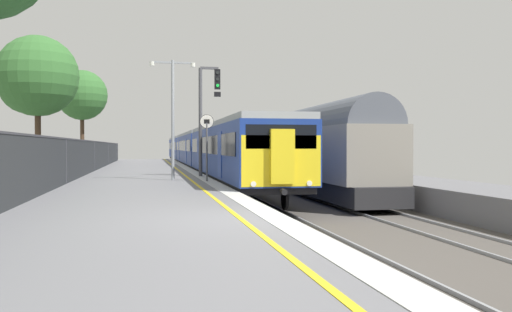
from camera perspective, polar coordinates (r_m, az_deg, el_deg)
name	(u,v)px	position (r m, az deg, el deg)	size (l,w,h in m)	color
ground	(375,243)	(12.26, 12.42, -8.90)	(17.40, 110.00, 1.21)	slate
commuter_train_at_platform	(198,149)	(47.67, -6.08, 0.72)	(2.83, 60.79, 3.81)	navy
freight_train_adjacent_track	(248,147)	(45.95, -0.84, 0.91)	(2.60, 54.18, 4.44)	#232326
signal_gantry	(206,108)	(27.30, -5.32, 5.00)	(1.10, 0.24, 5.48)	#47474C
speed_limit_sign	(207,139)	(23.31, -5.19, 1.79)	(0.59, 0.08, 2.87)	#59595B
platform_lamp_mid	(173,109)	(24.47, -8.74, 4.90)	(2.00, 0.20, 5.33)	#93999E
background_tree_centre	(82,97)	(43.14, -17.79, 5.92)	(3.77, 3.77, 7.27)	#473323
background_tree_right	(35,79)	(30.32, -22.20, 7.53)	(4.14, 4.14, 7.19)	#473323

